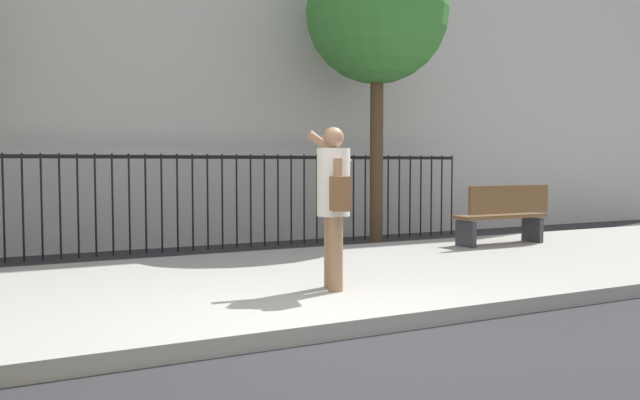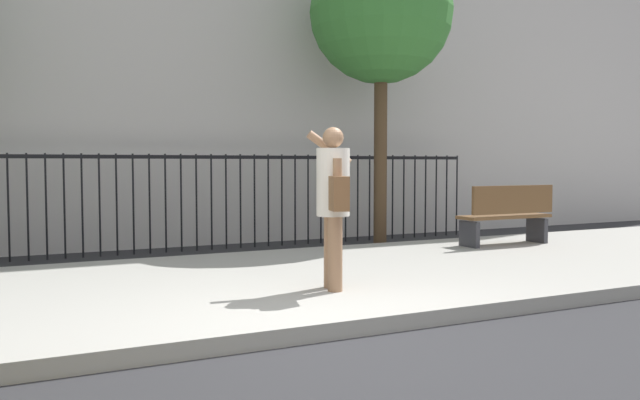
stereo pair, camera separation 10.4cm
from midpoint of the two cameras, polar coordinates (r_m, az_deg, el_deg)
ground_plane at (r=5.44m, az=0.77°, el=-12.26°), size 60.00×60.00×0.00m
sidewalk at (r=7.40m, az=-7.12°, el=-7.52°), size 28.00×4.40×0.15m
iron_fence at (r=10.84m, az=-13.66°, el=0.86°), size 12.03×0.04×1.60m
pedestrian_on_phone at (r=6.69m, az=1.64°, el=0.37°), size 0.51×0.71×1.67m
street_bench at (r=10.82m, az=16.26°, el=-1.14°), size 1.60×0.45×0.95m
street_tree_mid at (r=11.75m, az=5.59°, el=15.85°), size 2.46×2.46×5.28m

